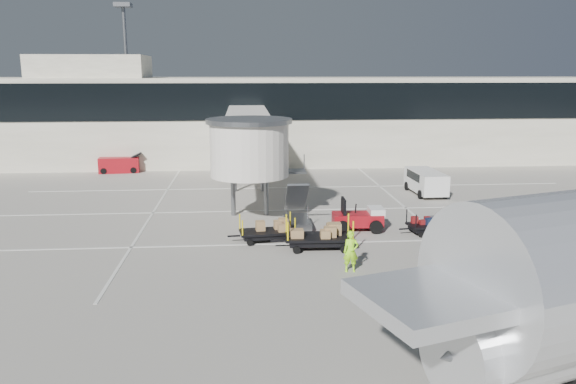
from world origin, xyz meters
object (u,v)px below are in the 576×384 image
Objects in this scene: minivan at (425,180)px; belt_loader at (120,165)px; box_cart_near at (316,237)px; suitcase_cart at (433,225)px; ground_worker at (351,251)px; baggage_tug at (359,219)px; box_cart_far at (269,232)px.

minivan is 25.88m from belt_loader.
belt_loader reaches higher than box_cart_near.
suitcase_cart is 10.24m from minivan.
box_cart_near is 2.21× the size of ground_worker.
minivan is 1.21× the size of belt_loader.
baggage_tug reaches higher than minivan.
box_cart_far is at bearing -65.66° from belt_loader.
belt_loader is (-14.21, 22.60, 0.05)m from box_cart_near.
baggage_tug is 0.85× the size of suitcase_cart.
suitcase_cart is at bearing -49.59° from belt_loader.
belt_loader is (-17.00, 19.47, 0.00)m from baggage_tug.
box_cart_near reaches higher than suitcase_cart.
suitcase_cart is 1.80× the size of ground_worker.
minivan reaches higher than suitcase_cart.
ground_worker reaches higher than box_cart_near.
minivan is at bearing -29.34° from belt_loader.
box_cart_near is at bearing -63.02° from belt_loader.
ground_worker reaches higher than baggage_tug.
box_cart_near is 0.91× the size of minivan.
suitcase_cart is at bearing -107.44° from minivan.
ground_worker reaches higher than box_cart_far.
box_cart_near is (-2.79, -3.12, -0.05)m from baggage_tug.
minivan is (2.75, 9.85, 0.54)m from suitcase_cart.
baggage_tug is at bearing 49.86° from box_cart_near.
belt_loader reaches higher than minivan.
belt_loader is (-20.86, 20.44, 0.20)m from suitcase_cart.
ground_worker is at bearing -143.16° from suitcase_cart.
box_cart_near is 3.50m from ground_worker.
baggage_tug reaches higher than box_cart_far.
ground_worker is (3.36, -4.78, 0.43)m from box_cart_far.
ground_worker reaches higher than belt_loader.
minivan is at bearing 66.64° from suitcase_cart.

